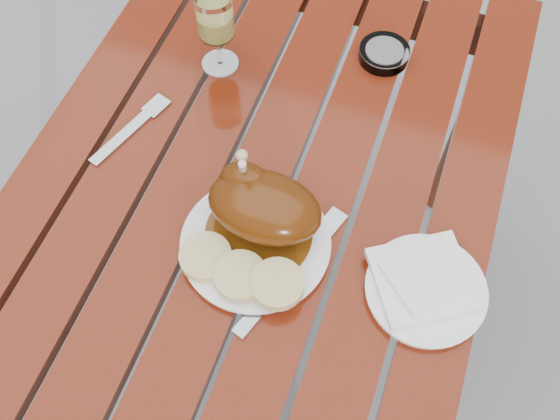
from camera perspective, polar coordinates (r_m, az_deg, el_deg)
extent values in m
plane|color=slate|center=(1.74, -1.31, -10.55)|extent=(60.00, 60.00, 0.00)
cube|color=maroon|center=(1.39, -1.62, -5.51)|extent=(0.80, 1.20, 0.75)
cylinder|color=white|center=(0.99, -2.25, -3.13)|extent=(0.25, 0.25, 0.02)
cylinder|color=#582C0A|center=(0.99, -1.96, -2.15)|extent=(0.17, 0.17, 0.00)
ellipsoid|color=#5E2A07|center=(0.96, -1.42, 0.28)|extent=(0.18, 0.12, 0.09)
ellipsoid|color=#5E2A07|center=(0.97, -3.14, 2.56)|extent=(0.09, 0.06, 0.07)
cylinder|color=#C6B28C|center=(0.96, -3.37, 3.54)|extent=(0.03, 0.04, 0.10)
cylinder|color=#CEBC7E|center=(0.97, -6.82, -4.29)|extent=(0.08, 0.08, 0.02)
cylinder|color=#CEBC7E|center=(0.95, -3.68, -6.05)|extent=(0.08, 0.08, 0.02)
cylinder|color=#CEBC7E|center=(0.94, -0.25, -6.78)|extent=(0.08, 0.08, 0.02)
cylinder|color=#D1CC5F|center=(1.17, -5.81, 15.88)|extent=(0.08, 0.08, 0.16)
cylinder|color=white|center=(0.99, 13.16, -7.16)|extent=(0.22, 0.22, 0.02)
cube|color=white|center=(0.98, 12.89, -6.17)|extent=(0.19, 0.19, 0.01)
cylinder|color=#B2B7BC|center=(1.24, 9.49, 13.92)|extent=(0.11, 0.11, 0.02)
cube|color=gray|center=(1.15, -13.81, 6.89)|extent=(0.07, 0.17, 0.01)
cube|color=gray|center=(0.97, 0.35, -6.38)|extent=(0.09, 0.22, 0.01)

